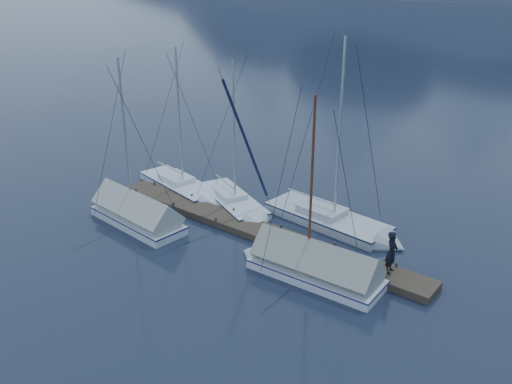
# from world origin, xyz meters

# --- Properties ---
(ground) EXTENTS (1000.00, 1000.00, 0.00)m
(ground) POSITION_xyz_m (0.00, 0.00, 0.00)
(ground) COLOR black
(ground) RESTS_ON ground
(dock) EXTENTS (18.00, 1.50, 0.54)m
(dock) POSITION_xyz_m (0.00, 2.00, 0.11)
(dock) COLOR #382D23
(dock) RESTS_ON ground
(mooring_posts) EXTENTS (15.12, 1.52, 0.35)m
(mooring_posts) POSITION_xyz_m (-0.50, 2.00, 0.35)
(mooring_posts) COLOR #382D23
(mooring_posts) RESTS_ON ground
(sailboat_open_left) EXTENTS (7.04, 3.35, 8.98)m
(sailboat_open_left) POSITION_xyz_m (-6.20, 3.59, 0.16)
(sailboat_open_left) COLOR white
(sailboat_open_left) RESTS_ON ground
(sailboat_open_mid) EXTENTS (6.68, 4.42, 8.63)m
(sailboat_open_mid) POSITION_xyz_m (-2.41, 3.61, 0.15)
(sailboat_open_mid) COLOR silver
(sailboat_open_mid) RESTS_ON ground
(sailboat_open_right) EXTENTS (7.89, 3.30, 10.20)m
(sailboat_open_right) POSITION_xyz_m (3.14, 5.00, 0.18)
(sailboat_open_right) COLOR silver
(sailboat_open_right) RESTS_ON ground
(sailboat_covered_near) EXTENTS (6.72, 2.87, 8.64)m
(sailboat_covered_near) POSITION_xyz_m (3.97, 0.27, 0.43)
(sailboat_covered_near) COLOR white
(sailboat_covered_near) RESTS_ON ground
(sailboat_covered_far) EXTENTS (6.67, 2.79, 9.14)m
(sailboat_covered_far) POSITION_xyz_m (-5.86, -0.83, 0.45)
(sailboat_covered_far) COLOR white
(sailboat_covered_far) RESTS_ON ground
(person) EXTENTS (0.50, 0.71, 1.85)m
(person) POSITION_xyz_m (6.95, 2.15, 1.27)
(person) COLOR black
(person) RESTS_ON dock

